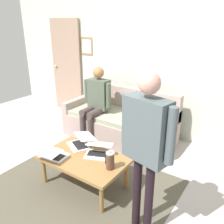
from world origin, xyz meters
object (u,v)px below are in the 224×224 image
french_press (110,160)px  couch (120,122)px  interior_door (67,67)px  laptop_center (52,154)px  person_standing (146,138)px  laptop_left (99,151)px  person_seated (96,100)px  laptop_right (81,142)px  coffee_table (84,160)px

french_press → couch: bearing=-61.7°
interior_door → laptop_center: (-1.80, 2.14, -0.57)m
interior_door → person_standing: interior_door is taller
laptop_left → person_seated: (0.80, -0.98, 0.27)m
laptop_right → french_press: (-0.64, 0.22, 0.06)m
french_press → laptop_left: bearing=-30.2°
laptop_center → coffee_table: bearing=-144.9°
laptop_center → person_seated: person_seated is taller
laptop_right → french_press: french_press is taller
person_seated → interior_door: bearing=-28.4°
laptop_left → coffee_table: bearing=55.7°
coffee_table → laptop_left: (-0.11, -0.16, 0.09)m
coffee_table → laptop_center: size_ratio=2.81×
person_standing → person_seated: bearing=-39.7°
laptop_left → laptop_center: 0.58m
couch → laptop_center: (-0.01, 1.59, 0.15)m
couch → person_seated: size_ratio=1.50×
coffee_table → person_seated: size_ratio=0.84×
laptop_left → person_seated: size_ratio=0.33×
laptop_center → person_seated: bearing=-75.0°
couch → french_press: bearing=118.3°
interior_door → coffee_table: size_ratio=1.91×
couch → person_standing: bearing=128.8°
person_seated → laptop_left: bearing=129.4°
laptop_center → french_press: 0.76m
coffee_table → person_seated: 1.38m
interior_door → person_standing: bearing=145.3°
laptop_left → french_press: french_press is taller
laptop_right → laptop_center: bearing=78.6°
laptop_right → person_seated: (0.45, -0.93, 0.27)m
laptop_center → person_standing: 1.38m
interior_door → couch: size_ratio=1.07×
couch → coffee_table: size_ratio=1.79×
interior_door → french_press: size_ratio=8.53×
laptop_center → french_press: size_ratio=1.59×
laptop_right → french_press: size_ratio=1.84×
coffee_table → person_standing: (-0.93, 0.20, 0.68)m
laptop_center → laptop_left: bearing=-138.1°
interior_door → laptop_center: 2.85m
laptop_left → laptop_right: same height
laptop_right → person_standing: bearing=160.6°
laptop_center → person_standing: bearing=-178.9°
laptop_left → laptop_center: size_ratio=1.11×
laptop_left → laptop_center: (0.43, 0.39, 0.00)m
coffee_table → person_seated: person_seated is taller
coffee_table → laptop_right: (0.23, -0.21, 0.09)m
coffee_table → laptop_right: size_ratio=2.44×
french_press → person_standing: (-0.52, 0.19, 0.53)m
couch → laptop_center: size_ratio=5.01×
french_press → interior_door: bearing=-37.2°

